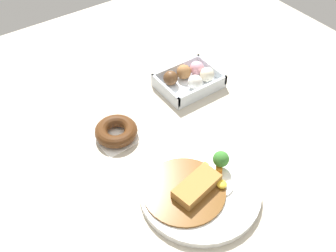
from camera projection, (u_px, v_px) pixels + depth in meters
name	position (u px, v px, depth m)	size (l,w,h in m)	color
ground_plane	(181.00, 143.00, 1.06)	(1.60, 1.60, 0.00)	#B2A893
curry_plate	(199.00, 189.00, 0.93)	(0.29, 0.29, 0.07)	white
donut_box	(190.00, 79.00, 1.21)	(0.19, 0.14, 0.06)	silver
chocolate_ring_donut	(116.00, 131.00, 1.06)	(0.12, 0.12, 0.04)	white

